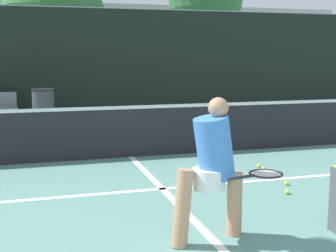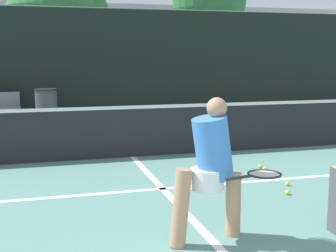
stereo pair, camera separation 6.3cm
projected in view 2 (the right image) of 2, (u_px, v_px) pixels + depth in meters
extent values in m
cube|color=white|center=(163.00, 189.00, 6.57)|extent=(8.25, 0.10, 0.01)
cube|color=white|center=(173.00, 200.00, 6.06)|extent=(0.10, 5.37, 0.01)
cube|color=#232326|center=(132.00, 131.00, 8.54)|extent=(11.00, 0.02, 0.95)
cube|color=white|center=(132.00, 107.00, 8.47)|extent=(11.00, 0.03, 0.06)
cube|color=black|center=(94.00, 64.00, 13.66)|extent=(24.00, 0.06, 3.17)
cylinder|color=slate|center=(93.00, 8.00, 13.41)|extent=(24.00, 0.04, 0.04)
cylinder|color=tan|center=(233.00, 204.00, 4.84)|extent=(0.16, 0.16, 0.68)
cylinder|color=tan|center=(181.00, 208.00, 4.56)|extent=(0.26, 0.20, 0.79)
cylinder|color=white|center=(207.00, 179.00, 4.65)|extent=(0.33, 0.33, 0.21)
cylinder|color=#3F7ACC|center=(213.00, 148.00, 4.63)|extent=(0.45, 0.37, 0.67)
sphere|color=tan|center=(217.00, 108.00, 4.59)|extent=(0.20, 0.20, 0.20)
cylinder|color=#262628|center=(239.00, 178.00, 4.51)|extent=(0.30, 0.09, 0.03)
torus|color=#262628|center=(265.00, 174.00, 4.65)|extent=(0.40, 0.40, 0.02)
cylinder|color=beige|center=(265.00, 174.00, 4.65)|extent=(0.31, 0.31, 0.01)
sphere|color=#D1E033|center=(260.00, 166.00, 7.76)|extent=(0.07, 0.07, 0.07)
sphere|color=#D1E033|center=(288.00, 192.00, 6.29)|extent=(0.07, 0.07, 0.07)
sphere|color=#D1E033|center=(264.00, 169.00, 7.57)|extent=(0.07, 0.07, 0.07)
sphere|color=#D1E033|center=(287.00, 184.00, 6.72)|extent=(0.07, 0.07, 0.07)
cube|color=#333338|center=(15.00, 116.00, 12.60)|extent=(0.06, 0.32, 0.44)
cylinder|color=#3F3F42|center=(46.00, 108.00, 12.45)|extent=(0.57, 0.57, 0.92)
cylinder|color=black|center=(46.00, 90.00, 12.38)|extent=(0.60, 0.60, 0.04)
cube|color=navy|center=(168.00, 92.00, 17.83)|extent=(1.76, 4.19, 0.91)
cube|color=#1E2328|center=(170.00, 72.00, 17.52)|extent=(1.48, 2.52, 0.61)
cylinder|color=black|center=(178.00, 92.00, 19.35)|extent=(0.18, 0.60, 0.60)
cylinder|color=black|center=(200.00, 98.00, 16.79)|extent=(0.18, 0.60, 0.60)
cylinder|color=brown|center=(209.00, 59.00, 22.77)|extent=(0.28, 0.28, 3.23)
cylinder|color=brown|center=(82.00, 57.00, 22.98)|extent=(0.28, 0.28, 3.45)
cylinder|color=brown|center=(53.00, 56.00, 17.69)|extent=(0.28, 0.28, 3.60)
cube|color=#B2ADA3|center=(63.00, 45.00, 28.04)|extent=(36.00, 2.40, 4.82)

